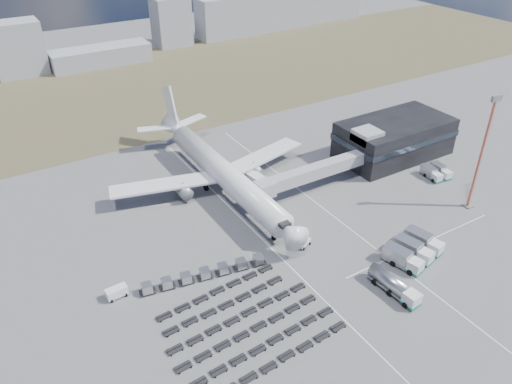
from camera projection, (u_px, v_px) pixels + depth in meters
ground at (299, 264)px, 97.08m from camera, size 420.00×420.00×0.00m
grass_strip at (119, 91)px, 176.77m from camera, size 420.00×90.00×0.01m
lane_markings at (329, 240)px, 103.56m from camera, size 47.12×110.00×0.01m
terminal at (394, 138)px, 132.74m from camera, size 30.40×16.40×11.00m
jet_bridge at (305, 175)px, 116.22m from camera, size 30.30×3.80×7.05m
airliner at (220, 170)px, 117.73m from camera, size 51.59×64.53×17.62m
skyline at (82, 41)px, 203.09m from camera, size 307.58×27.08×20.70m
fuel_tanker at (394, 285)px, 89.37m from camera, size 3.46×10.73×3.41m
pushback_tug at (303, 243)px, 101.52m from camera, size 3.50×2.68×1.41m
utility_van at (117, 292)px, 88.80m from camera, size 3.92×1.97×2.08m
catering_truck at (258, 182)px, 120.05m from camera, size 3.50×7.20×3.19m
service_trucks_near at (413, 250)px, 97.95m from camera, size 12.05×10.15×3.20m
service_trucks_far at (436, 172)px, 125.01m from camera, size 5.91×6.81×2.51m
uld_row at (205, 274)px, 92.93m from camera, size 24.50×5.81×1.90m
baggage_dollies at (245, 325)px, 83.24m from camera, size 29.33×21.80×0.64m
floodlight_mast at (482, 154)px, 107.20m from camera, size 2.53×2.06×26.70m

